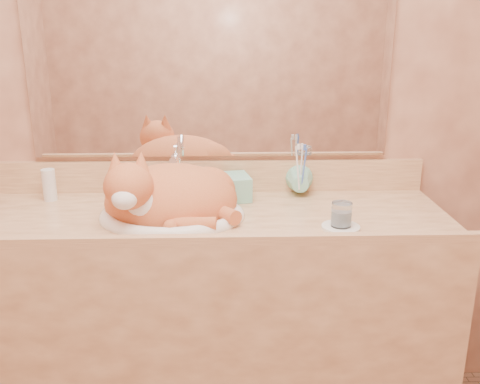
{
  "coord_description": "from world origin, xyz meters",
  "views": [
    {
      "loc": [
        0.05,
        -0.97,
        1.46
      ],
      "look_at": [
        0.1,
        0.7,
        0.93
      ],
      "focal_mm": 40.0,
      "sensor_mm": 36.0,
      "label": 1
    }
  ],
  "objects_px": {
    "toothbrush_cup": "(300,186)",
    "water_glass": "(341,214)",
    "sink_basin": "(172,196)",
    "soap_dispenser": "(241,177)",
    "cat": "(167,194)",
    "vanity_counter": "(212,325)"
  },
  "relations": [
    {
      "from": "toothbrush_cup",
      "to": "water_glass",
      "type": "relative_size",
      "value": 1.39
    },
    {
      "from": "sink_basin",
      "to": "soap_dispenser",
      "type": "xyz_separation_m",
      "value": [
        0.23,
        0.12,
        0.03
      ]
    },
    {
      "from": "cat",
      "to": "soap_dispenser",
      "type": "xyz_separation_m",
      "value": [
        0.25,
        0.12,
        0.02
      ]
    },
    {
      "from": "soap_dispenser",
      "to": "toothbrush_cup",
      "type": "height_order",
      "value": "soap_dispenser"
    },
    {
      "from": "cat",
      "to": "sink_basin",
      "type": "bearing_deg",
      "value": -30.81
    },
    {
      "from": "sink_basin",
      "to": "toothbrush_cup",
      "type": "distance_m",
      "value": 0.49
    },
    {
      "from": "sink_basin",
      "to": "water_glass",
      "type": "distance_m",
      "value": 0.55
    },
    {
      "from": "vanity_counter",
      "to": "soap_dispenser",
      "type": "relative_size",
      "value": 8.04
    },
    {
      "from": "sink_basin",
      "to": "water_glass",
      "type": "bearing_deg",
      "value": -25.58
    },
    {
      "from": "vanity_counter",
      "to": "toothbrush_cup",
      "type": "bearing_deg",
      "value": 26.56
    },
    {
      "from": "cat",
      "to": "water_glass",
      "type": "xyz_separation_m",
      "value": [
        0.55,
        -0.13,
        -0.03
      ]
    },
    {
      "from": "soap_dispenser",
      "to": "water_glass",
      "type": "relative_size",
      "value": 2.64
    },
    {
      "from": "vanity_counter",
      "to": "toothbrush_cup",
      "type": "relative_size",
      "value": 15.23
    },
    {
      "from": "vanity_counter",
      "to": "cat",
      "type": "distance_m",
      "value": 0.52
    },
    {
      "from": "soap_dispenser",
      "to": "toothbrush_cup",
      "type": "relative_size",
      "value": 1.89
    },
    {
      "from": "cat",
      "to": "soap_dispenser",
      "type": "relative_size",
      "value": 2.25
    },
    {
      "from": "water_glass",
      "to": "sink_basin",
      "type": "bearing_deg",
      "value": 167.05
    },
    {
      "from": "cat",
      "to": "soap_dispenser",
      "type": "height_order",
      "value": "same"
    },
    {
      "from": "cat",
      "to": "water_glass",
      "type": "relative_size",
      "value": 5.92
    },
    {
      "from": "toothbrush_cup",
      "to": "water_glass",
      "type": "bearing_deg",
      "value": -74.31
    },
    {
      "from": "toothbrush_cup",
      "to": "cat",
      "type": "bearing_deg",
      "value": -159.59
    },
    {
      "from": "cat",
      "to": "soap_dispenser",
      "type": "bearing_deg",
      "value": 19.81
    }
  ]
}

